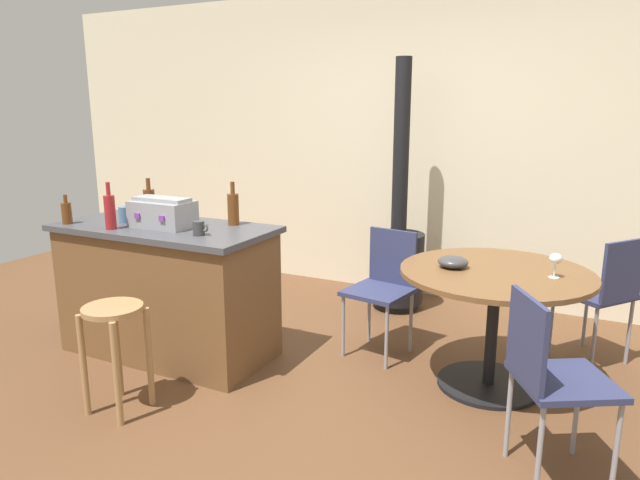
% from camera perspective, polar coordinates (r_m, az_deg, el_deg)
% --- Properties ---
extents(ground_plane, '(8.80, 8.80, 0.00)m').
position_cam_1_polar(ground_plane, '(3.52, -1.57, -15.41)').
color(ground_plane, brown).
extents(back_wall, '(8.00, 0.10, 2.70)m').
position_cam_1_polar(back_wall, '(5.21, 10.27, 9.24)').
color(back_wall, beige).
rests_on(back_wall, ground_plane).
extents(kitchen_island, '(1.49, 0.71, 0.91)m').
position_cam_1_polar(kitchen_island, '(4.08, -14.93, -4.81)').
color(kitchen_island, brown).
rests_on(kitchen_island, ground_plane).
extents(wooden_stool, '(0.33, 0.33, 0.62)m').
position_cam_1_polar(wooden_stool, '(3.40, -19.77, -8.85)').
color(wooden_stool, '#A37A4C').
rests_on(wooden_stool, ground_plane).
extents(dining_table, '(1.12, 1.12, 0.74)m').
position_cam_1_polar(dining_table, '(3.58, 16.96, -5.54)').
color(dining_table, black).
rests_on(dining_table, ground_plane).
extents(folding_chair_near, '(0.56, 0.56, 0.87)m').
position_cam_1_polar(folding_chair_near, '(4.18, 26.38, -4.44)').
color(folding_chair_near, navy).
rests_on(folding_chair_near, ground_plane).
extents(folding_chair_far, '(0.46, 0.46, 0.85)m').
position_cam_1_polar(folding_chair_far, '(3.97, 6.35, -4.21)').
color(folding_chair_far, navy).
rests_on(folding_chair_far, ground_plane).
extents(folding_chair_left, '(0.55, 0.55, 0.88)m').
position_cam_1_polar(folding_chair_left, '(2.81, 21.93, -12.13)').
color(folding_chair_left, navy).
rests_on(folding_chair_left, ground_plane).
extents(wood_stove, '(0.44, 0.45, 2.07)m').
position_cam_1_polar(wood_stove, '(4.87, 7.76, -1.08)').
color(wood_stove, black).
rests_on(wood_stove, ground_plane).
extents(toolbox, '(0.41, 0.25, 0.20)m').
position_cam_1_polar(toolbox, '(3.91, -15.40, 2.61)').
color(toolbox, gray).
rests_on(toolbox, kitchen_island).
extents(bottle_0, '(0.07, 0.07, 0.20)m').
position_cam_1_polar(bottle_0, '(4.24, -23.91, 2.52)').
color(bottle_0, '#603314').
rests_on(bottle_0, kitchen_island).
extents(bottle_1, '(0.08, 0.08, 0.29)m').
position_cam_1_polar(bottle_1, '(3.88, -8.63, 3.14)').
color(bottle_1, '#603314').
rests_on(bottle_1, kitchen_island).
extents(bottle_2, '(0.07, 0.07, 0.31)m').
position_cam_1_polar(bottle_2, '(3.94, -20.19, 2.72)').
color(bottle_2, maroon).
rests_on(bottle_2, kitchen_island).
extents(bottle_3, '(0.08, 0.08, 0.29)m').
position_cam_1_polar(bottle_3, '(4.24, -16.62, 3.56)').
color(bottle_3, '#603314').
rests_on(bottle_3, kitchen_island).
extents(cup_0, '(0.11, 0.08, 0.11)m').
position_cam_1_polar(cup_0, '(4.15, -18.85, 2.42)').
color(cup_0, '#4C7099').
rests_on(cup_0, kitchen_island).
extents(cup_1, '(0.11, 0.07, 0.09)m').
position_cam_1_polar(cup_1, '(3.60, -11.95, 1.16)').
color(cup_1, '#383838').
rests_on(cup_1, kitchen_island).
extents(wine_glass, '(0.07, 0.07, 0.14)m').
position_cam_1_polar(wine_glass, '(3.47, 22.40, -1.81)').
color(wine_glass, silver).
rests_on(wine_glass, dining_table).
extents(serving_bowl, '(0.18, 0.18, 0.07)m').
position_cam_1_polar(serving_bowl, '(3.52, 13.11, -2.13)').
color(serving_bowl, '#383838').
rests_on(serving_bowl, dining_table).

